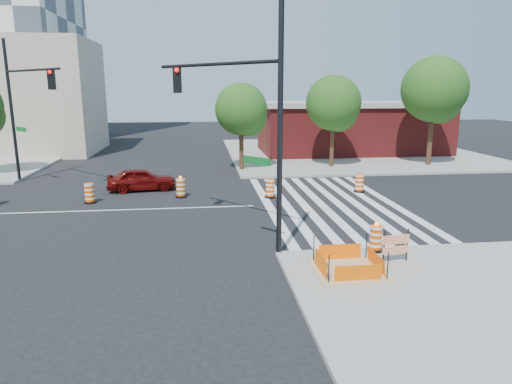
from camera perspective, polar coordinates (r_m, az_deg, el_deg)
ground at (r=23.21m, az=-17.84°, el=-2.19°), size 120.00×120.00×0.00m
sidewalk_ne at (r=42.63m, az=11.67°, el=4.89°), size 22.00×22.00×0.15m
crosswalk_east at (r=23.67m, az=9.15°, el=-1.42°), size 6.75×13.50×0.01m
lane_centerline at (r=23.21m, az=-17.84°, el=-2.18°), size 14.00×0.12×0.01m
excavation_pit at (r=14.86m, az=11.45°, el=-9.34°), size 2.20×2.20×0.90m
brick_storefront at (r=42.39m, az=11.81°, el=7.89°), size 16.50×8.50×4.60m
beige_midrise at (r=47.02m, az=-27.94°, el=10.43°), size 14.00×10.00×10.00m
red_coupe at (r=27.09m, az=-14.11°, el=1.57°), size 4.05×2.04×1.32m
signal_pole_se at (r=16.38m, az=-1.77°, el=10.56°), size 4.25×4.87×8.36m
signal_pole_nw at (r=30.47m, az=-27.11°, el=10.43°), size 4.51×4.82×8.53m
pit_drum at (r=16.65m, az=14.73°, el=-5.72°), size 0.54×0.54×1.06m
barricade at (r=15.74m, az=17.08°, el=-6.28°), size 0.95×0.17×1.12m
tree_north_c at (r=32.17m, az=-1.79°, el=9.92°), size 3.65×3.63×6.17m
tree_north_d at (r=33.83m, az=9.70°, el=10.53°), size 3.96×3.96×6.73m
tree_north_e at (r=36.50m, az=21.40°, el=11.44°), size 4.76×4.76×8.09m
median_drum_2 at (r=24.89m, az=-20.08°, el=-0.23°), size 0.60×0.60×1.02m
median_drum_3 at (r=24.95m, az=-9.39°, el=0.44°), size 0.60×0.60×1.18m
median_drum_4 at (r=24.54m, az=1.76°, el=0.38°), size 0.60×0.60×1.02m
median_drum_5 at (r=26.51m, az=12.78°, el=1.00°), size 0.60×0.60×1.02m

